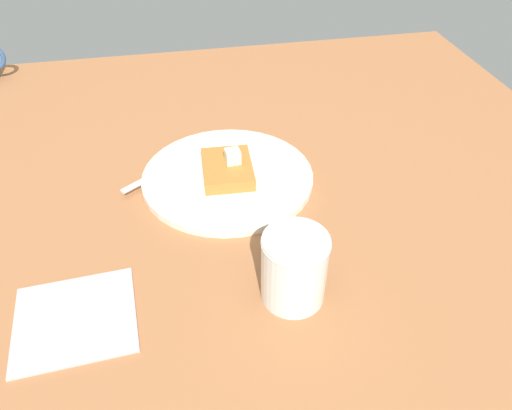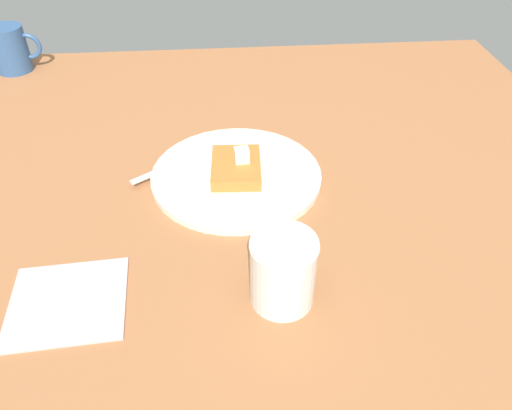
{
  "view_description": "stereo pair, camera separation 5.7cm",
  "coord_description": "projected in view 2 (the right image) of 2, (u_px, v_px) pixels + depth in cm",
  "views": [
    {
      "loc": [
        -5.65,
        -50.26,
        49.76
      ],
      "look_at": [
        4.25,
        -0.41,
        7.36
      ],
      "focal_mm": 35.0,
      "sensor_mm": 36.0,
      "label": 1
    },
    {
      "loc": [
        0.01,
        -51.06,
        49.76
      ],
      "look_at": [
        4.25,
        -0.41,
        7.36
      ],
      "focal_mm": 35.0,
      "sensor_mm": 36.0,
      "label": 2
    }
  ],
  "objects": [
    {
      "name": "napkin",
      "position": [
        68.0,
        302.0,
        0.59
      ],
      "size": [
        14.43,
        13.51,
        0.3
      ],
      "primitive_type": "cube",
      "rotation": [
        0.0,
        0.0,
        0.07
      ],
      "color": "beige",
      "rests_on": "table_surface"
    },
    {
      "name": "table_surface",
      "position": [
        226.0,
        237.0,
        0.7
      ],
      "size": [
        126.68,
        126.68,
        2.86
      ],
      "primitive_type": "cube",
      "color": "#A1643C",
      "rests_on": "ground"
    },
    {
      "name": "plate",
      "position": [
        236.0,
        175.0,
        0.78
      ],
      "size": [
        26.47,
        26.47,
        1.13
      ],
      "color": "silver",
      "rests_on": "table_surface"
    },
    {
      "name": "syrup_jar",
      "position": [
        283.0,
        273.0,
        0.57
      ],
      "size": [
        7.83,
        7.83,
        9.16
      ],
      "color": "#552C10",
      "rests_on": "table_surface"
    },
    {
      "name": "toast_slice_center",
      "position": [
        236.0,
        167.0,
        0.77
      ],
      "size": [
        7.99,
        10.23,
        1.96
      ],
      "primitive_type": "cube",
      "rotation": [
        0.0,
        0.0,
        -0.05
      ],
      "color": "#B16D2D",
      "rests_on": "plate"
    },
    {
      "name": "butter_pat_primary",
      "position": [
        242.0,
        155.0,
        0.76
      ],
      "size": [
        2.36,
        2.16,
        2.19
      ],
      "primitive_type": "cube",
      "rotation": [
        0.0,
        0.0,
        0.09
      ],
      "color": "#F0EEC9",
      "rests_on": "toast_slice_center"
    },
    {
      "name": "coffee_mug",
      "position": [
        10.0,
        49.0,
        1.05
      ],
      "size": [
        10.5,
        7.47,
        9.41
      ],
      "color": "#305587",
      "rests_on": "table_surface"
    },
    {
      "name": "fork",
      "position": [
        182.0,
        161.0,
        0.8
      ],
      "size": [
        14.0,
        10.24,
        0.36
      ],
      "color": "silver",
      "rests_on": "plate"
    }
  ]
}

